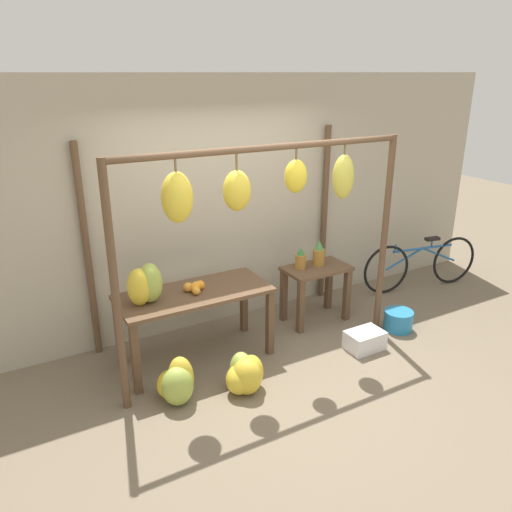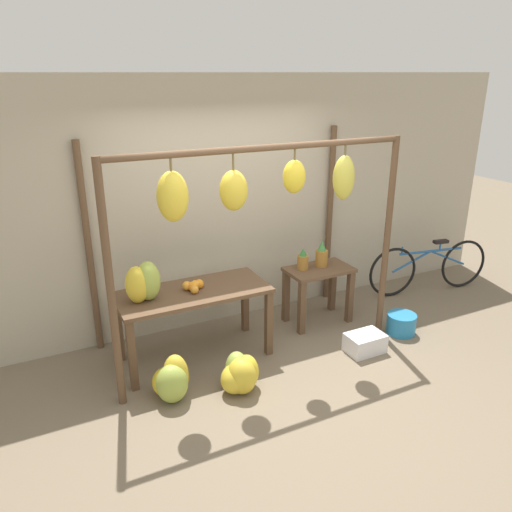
{
  "view_description": "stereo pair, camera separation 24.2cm",
  "coord_description": "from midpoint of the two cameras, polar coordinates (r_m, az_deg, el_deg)",
  "views": [
    {
      "loc": [
        -2.28,
        -3.39,
        2.8
      ],
      "look_at": [
        0.11,
        0.85,
        1.01
      ],
      "focal_mm": 35.0,
      "sensor_mm": 36.0,
      "label": 1
    },
    {
      "loc": [
        -2.06,
        -3.5,
        2.8
      ],
      "look_at": [
        0.11,
        0.85,
        1.01
      ],
      "focal_mm": 35.0,
      "sensor_mm": 36.0,
      "label": 2
    }
  ],
  "objects": [
    {
      "name": "display_table_main",
      "position": [
        5.05,
        -8.4,
        -5.28
      ],
      "size": [
        1.52,
        0.67,
        0.76
      ],
      "color": "brown",
      "rests_on": "ground_plane"
    },
    {
      "name": "banana_pile_on_table",
      "position": [
        4.77,
        -13.98,
        -3.23
      ],
      "size": [
        0.38,
        0.27,
        0.39
      ],
      "color": "#9EB247",
      "rests_on": "display_table_main"
    },
    {
      "name": "fruit_crate_white",
      "position": [
        5.52,
        11.07,
        -9.44
      ],
      "size": [
        0.4,
        0.28,
        0.2
      ],
      "color": "silver",
      "rests_on": "ground_plane"
    },
    {
      "name": "ground_plane",
      "position": [
        4.94,
        2.4,
        -14.28
      ],
      "size": [
        20.0,
        20.0,
        0.0
      ],
      "primitive_type": "plane",
      "color": "#756651"
    },
    {
      "name": "blue_bucket",
      "position": [
        5.99,
        14.83,
        -7.12
      ],
      "size": [
        0.33,
        0.33,
        0.23
      ],
      "color": "teal",
      "rests_on": "ground_plane"
    },
    {
      "name": "stall_awning",
      "position": [
        4.68,
        -1.96,
        5.81
      ],
      "size": [
        2.99,
        1.23,
        2.21
      ],
      "color": "brown",
      "rests_on": "ground_plane"
    },
    {
      "name": "banana_pile_ground_right",
      "position": [
        4.76,
        -2.79,
        -13.4
      ],
      "size": [
        0.46,
        0.46,
        0.36
      ],
      "color": "yellow",
      "rests_on": "ground_plane"
    },
    {
      "name": "orange_pile",
      "position": [
        4.99,
        -8.4,
        -3.59
      ],
      "size": [
        0.22,
        0.2,
        0.09
      ],
      "color": "orange",
      "rests_on": "display_table_main"
    },
    {
      "name": "display_table_side",
      "position": [
        5.88,
        5.7,
        -2.91
      ],
      "size": [
        0.76,
        0.46,
        0.68
      ],
      "color": "brown",
      "rests_on": "ground_plane"
    },
    {
      "name": "shop_wall_back",
      "position": [
        5.64,
        -5.84,
        5.79
      ],
      "size": [
        8.0,
        0.08,
        2.8
      ],
      "color": "#B2A893",
      "rests_on": "ground_plane"
    },
    {
      "name": "parked_bicycle",
      "position": [
        7.1,
        17.43,
        -0.85
      ],
      "size": [
        1.74,
        0.35,
        0.72
      ],
      "color": "black",
      "rests_on": "ground_plane"
    },
    {
      "name": "pineapple_cluster",
      "position": [
        5.78,
        5.18,
        -0.04
      ],
      "size": [
        0.38,
        0.15,
        0.31
      ],
      "color": "#A3702D",
      "rests_on": "display_table_side"
    },
    {
      "name": "banana_pile_ground_left",
      "position": [
        4.69,
        -10.54,
        -14.08
      ],
      "size": [
        0.39,
        0.4,
        0.42
      ],
      "color": "gold",
      "rests_on": "ground_plane"
    }
  ]
}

